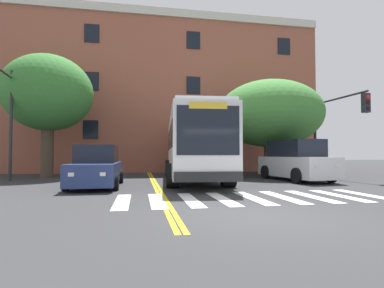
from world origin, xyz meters
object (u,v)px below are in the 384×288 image
at_px(city_bus, 193,145).
at_px(car_white_far_lane, 295,161).
at_px(car_navy_near_lane, 97,168).
at_px(street_tree_curbside_large, 269,114).
at_px(traffic_light_near_corner, 335,119).
at_px(traffic_light_far_corner, 3,103).
at_px(street_tree_curbside_small, 48,94).

bearing_deg(city_bus, car_white_far_lane, -11.56).
distance_m(car_navy_near_lane, street_tree_curbside_large, 12.00).
bearing_deg(city_bus, street_tree_curbside_large, 24.70).
bearing_deg(street_tree_curbside_large, car_white_far_lane, -93.77).
xyz_separation_m(car_navy_near_lane, street_tree_curbside_large, (10.38, 5.06, 3.27)).
bearing_deg(traffic_light_near_corner, street_tree_curbside_large, 133.77).
xyz_separation_m(traffic_light_near_corner, traffic_light_far_corner, (-18.03, 0.42, 0.49)).
bearing_deg(traffic_light_far_corner, car_white_far_lane, -4.77).
height_order(traffic_light_near_corner, street_tree_curbside_large, street_tree_curbside_large).
relative_size(traffic_light_far_corner, street_tree_curbside_large, 0.75).
distance_m(car_white_far_lane, traffic_light_far_corner, 15.34).
bearing_deg(traffic_light_far_corner, car_navy_near_lane, -27.88).
bearing_deg(traffic_light_near_corner, city_bus, 178.08).
bearing_deg(car_white_far_lane, street_tree_curbside_small, 161.38).
xyz_separation_m(city_bus, traffic_light_far_corner, (-9.57, 0.14, 2.03)).
bearing_deg(traffic_light_far_corner, traffic_light_near_corner, -1.35).
bearing_deg(car_navy_near_lane, traffic_light_far_corner, 152.12).
distance_m(city_bus, car_navy_near_lane, 5.40).
distance_m(car_navy_near_lane, car_white_far_lane, 10.22).
bearing_deg(car_white_far_lane, car_navy_near_lane, -172.52).
height_order(city_bus, street_tree_curbside_large, street_tree_curbside_large).
height_order(city_bus, traffic_light_near_corner, traffic_light_near_corner).
distance_m(car_navy_near_lane, traffic_light_near_corner, 13.59).
relative_size(traffic_light_near_corner, street_tree_curbside_large, 0.65).
height_order(car_white_far_lane, traffic_light_far_corner, traffic_light_far_corner).
xyz_separation_m(city_bus, car_navy_near_lane, (-4.69, -2.44, -1.11)).
bearing_deg(car_navy_near_lane, city_bus, 27.50).
xyz_separation_m(traffic_light_near_corner, street_tree_curbside_large, (-2.78, 2.90, 0.62)).
bearing_deg(street_tree_curbside_large, traffic_light_far_corner, -170.79).
bearing_deg(street_tree_curbside_large, car_navy_near_lane, -154.02).
bearing_deg(street_tree_curbside_small, city_bus, -22.89).
relative_size(city_bus, traffic_light_far_corner, 2.00).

